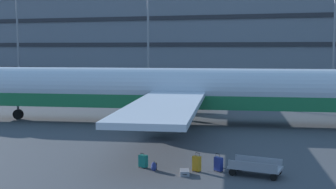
{
  "coord_description": "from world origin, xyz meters",
  "views": [
    {
      "loc": [
        9.67,
        -37.45,
        6.51
      ],
      "look_at": [
        0.17,
        -6.13,
        3.0
      ],
      "focal_mm": 47.63,
      "sensor_mm": 36.0,
      "label": 1
    }
  ],
  "objects_px": {
    "suitcase_navy": "(218,164)",
    "suitcase_orange": "(185,172)",
    "backpack_scuffed": "(154,167)",
    "suitcase_teal": "(197,163)",
    "baggage_cart": "(255,167)",
    "airliner": "(174,91)",
    "suitcase_purple": "(143,161)"
  },
  "relations": [
    {
      "from": "suitcase_navy",
      "to": "suitcase_orange",
      "type": "relative_size",
      "value": 1.15
    },
    {
      "from": "airliner",
      "to": "suitcase_navy",
      "type": "distance_m",
      "value": 15.27
    },
    {
      "from": "suitcase_navy",
      "to": "baggage_cart",
      "type": "xyz_separation_m",
      "value": [
        1.92,
        -0.16,
        0.02
      ]
    },
    {
      "from": "backpack_scuffed",
      "to": "suitcase_teal",
      "type": "bearing_deg",
      "value": 14.98
    },
    {
      "from": "suitcase_purple",
      "to": "backpack_scuffed",
      "type": "relative_size",
      "value": 1.5
    },
    {
      "from": "suitcase_purple",
      "to": "baggage_cart",
      "type": "height_order",
      "value": "baggage_cart"
    },
    {
      "from": "airliner",
      "to": "suitcase_purple",
      "type": "height_order",
      "value": "airliner"
    },
    {
      "from": "suitcase_navy",
      "to": "suitcase_purple",
      "type": "bearing_deg",
      "value": -173.6
    },
    {
      "from": "suitcase_orange",
      "to": "baggage_cart",
      "type": "height_order",
      "value": "baggage_cart"
    },
    {
      "from": "backpack_scuffed",
      "to": "airliner",
      "type": "bearing_deg",
      "value": 102.09
    },
    {
      "from": "suitcase_teal",
      "to": "backpack_scuffed",
      "type": "xyz_separation_m",
      "value": [
        -2.18,
        -0.58,
        -0.2
      ]
    },
    {
      "from": "suitcase_orange",
      "to": "backpack_scuffed",
      "type": "bearing_deg",
      "value": 174.71
    },
    {
      "from": "suitcase_purple",
      "to": "suitcase_orange",
      "type": "xyz_separation_m",
      "value": [
        2.49,
        -0.65,
        -0.25
      ]
    },
    {
      "from": "suitcase_purple",
      "to": "baggage_cart",
      "type": "xyz_separation_m",
      "value": [
        5.95,
        0.29,
        0.05
      ]
    },
    {
      "from": "suitcase_teal",
      "to": "baggage_cart",
      "type": "xyz_separation_m",
      "value": [
        3.01,
        0.2,
        -0.01
      ]
    },
    {
      "from": "suitcase_orange",
      "to": "backpack_scuffed",
      "type": "xyz_separation_m",
      "value": [
        -1.72,
        0.16,
        0.11
      ]
    },
    {
      "from": "suitcase_navy",
      "to": "suitcase_teal",
      "type": "xyz_separation_m",
      "value": [
        -1.09,
        -0.36,
        0.03
      ]
    },
    {
      "from": "airliner",
      "to": "suitcase_navy",
      "type": "xyz_separation_m",
      "value": [
        6.39,
        -13.66,
        -2.38
      ]
    },
    {
      "from": "suitcase_orange",
      "to": "baggage_cart",
      "type": "relative_size",
      "value": 0.25
    },
    {
      "from": "suitcase_teal",
      "to": "suitcase_orange",
      "type": "distance_m",
      "value": 0.93
    },
    {
      "from": "suitcase_teal",
      "to": "backpack_scuffed",
      "type": "height_order",
      "value": "suitcase_teal"
    },
    {
      "from": "suitcase_purple",
      "to": "suitcase_navy",
      "type": "bearing_deg",
      "value": 6.4
    },
    {
      "from": "airliner",
      "to": "suitcase_orange",
      "type": "bearing_deg",
      "value": -71.82
    },
    {
      "from": "suitcase_teal",
      "to": "airliner",
      "type": "bearing_deg",
      "value": 110.73
    },
    {
      "from": "suitcase_purple",
      "to": "suitcase_navy",
      "type": "height_order",
      "value": "suitcase_navy"
    },
    {
      "from": "airliner",
      "to": "suitcase_teal",
      "type": "distance_m",
      "value": 15.17
    },
    {
      "from": "suitcase_purple",
      "to": "suitcase_navy",
      "type": "relative_size",
      "value": 0.84
    },
    {
      "from": "baggage_cart",
      "to": "backpack_scuffed",
      "type": "bearing_deg",
      "value": -171.41
    },
    {
      "from": "suitcase_purple",
      "to": "suitcase_orange",
      "type": "bearing_deg",
      "value": -14.61
    },
    {
      "from": "suitcase_teal",
      "to": "suitcase_orange",
      "type": "bearing_deg",
      "value": -121.72
    },
    {
      "from": "airliner",
      "to": "suitcase_orange",
      "type": "xyz_separation_m",
      "value": [
        4.85,
        -14.76,
        -2.66
      ]
    },
    {
      "from": "airliner",
      "to": "suitcase_teal",
      "type": "xyz_separation_m",
      "value": [
        5.31,
        -14.02,
        -2.35
      ]
    }
  ]
}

